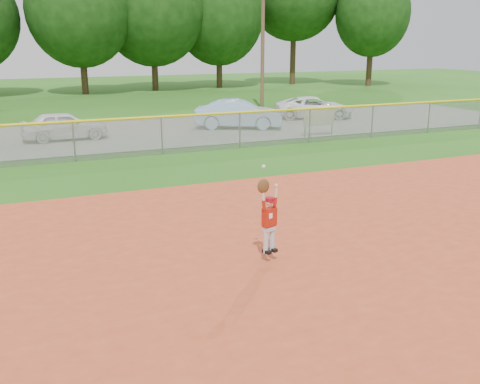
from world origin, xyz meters
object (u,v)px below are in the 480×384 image
at_px(car_white_a, 64,126).
at_px(sponsor_sign, 319,117).
at_px(car_white_b, 314,107).
at_px(ballplayer, 268,216).
at_px(car_blue, 239,114).

height_order(car_white_a, sponsor_sign, sponsor_sign).
bearing_deg(car_white_b, ballplayer, 166.46).
xyz_separation_m(car_white_b, ballplayer, (-11.61, -17.88, 0.35)).
bearing_deg(car_white_a, car_blue, -91.70).
relative_size(car_blue, sponsor_sign, 2.78).
height_order(car_white_b, ballplayer, ballplayer).
bearing_deg(sponsor_sign, car_white_b, 61.37).
height_order(car_blue, ballplayer, ballplayer).
relative_size(car_white_a, car_blue, 0.85).
height_order(car_white_a, car_blue, car_blue).
bearing_deg(car_white_a, ballplayer, -173.33).
xyz_separation_m(car_blue, ballplayer, (-6.15, -16.16, 0.24)).
bearing_deg(car_blue, car_white_b, -46.73).
bearing_deg(car_white_b, car_blue, 126.96).
bearing_deg(car_white_b, sponsor_sign, 170.84).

